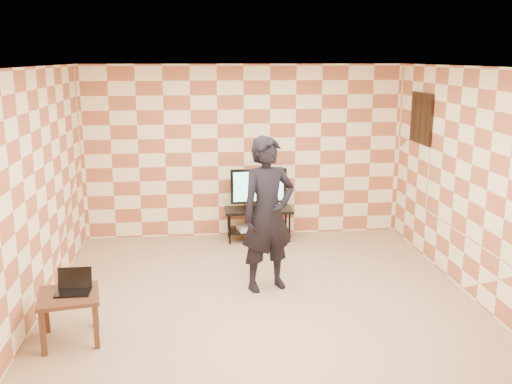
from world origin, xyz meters
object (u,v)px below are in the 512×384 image
at_px(person, 268,214).
at_px(tv, 259,187).
at_px(tv_stand, 259,217).
at_px(side_table, 69,302).

bearing_deg(person, tv, 67.92).
height_order(tv_stand, tv, tv).
bearing_deg(side_table, tv, 53.89).
distance_m(tv_stand, tv, 0.48).
height_order(tv, person, person).
xyz_separation_m(tv, person, (-0.09, -1.92, 0.10)).
xyz_separation_m(tv, side_table, (-2.23, -3.06, -0.44)).
distance_m(tv_stand, person, 2.01).
bearing_deg(person, tv_stand, 67.92).
distance_m(side_table, person, 2.49).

